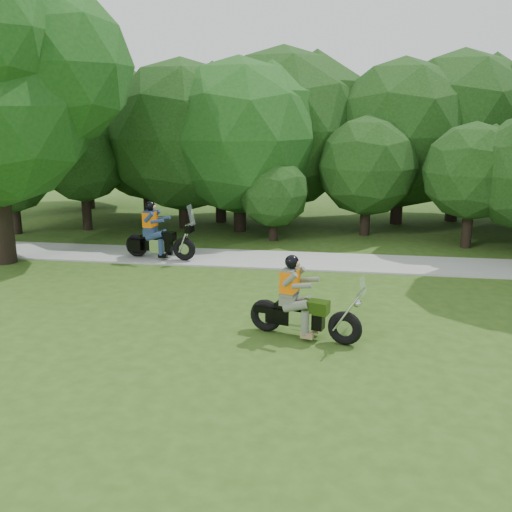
{
  "coord_description": "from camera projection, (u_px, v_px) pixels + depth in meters",
  "views": [
    {
      "loc": [
        0.27,
        -10.23,
        5.02
      ],
      "look_at": [
        -1.94,
        4.88,
        0.97
      ],
      "focal_mm": 40.0,
      "sensor_mm": 36.0,
      "label": 1
    }
  ],
  "objects": [
    {
      "name": "chopper_motorcycle",
      "position": [
        299.0,
        308.0,
        12.59
      ],
      "size": [
        2.58,
        1.15,
        1.87
      ],
      "rotation": [
        0.0,
        0.0,
        -0.28
      ],
      "color": "black",
      "rests_on": "ground"
    },
    {
      "name": "ground",
      "position": [
        318.0,
        371.0,
        11.11
      ],
      "size": [
        100.0,
        100.0,
        0.0
      ],
      "primitive_type": "plane",
      "color": "#2D4C15",
      "rests_on": "ground"
    },
    {
      "name": "touring_motorcycle",
      "position": [
        156.0,
        238.0,
        18.92
      ],
      "size": [
        2.52,
        0.97,
        1.92
      ],
      "rotation": [
        0.0,
        0.0,
        -0.14
      ],
      "color": "black",
      "rests_on": "walkway"
    },
    {
      "name": "walkway",
      "position": [
        328.0,
        262.0,
        18.75
      ],
      "size": [
        60.0,
        2.2,
        0.06
      ],
      "primitive_type": "cube",
      "color": "#979792",
      "rests_on": "ground"
    },
    {
      "name": "tree_line",
      "position": [
        360.0,
        138.0,
        23.96
      ],
      "size": [
        38.96,
        11.86,
        7.54
      ],
      "color": "black",
      "rests_on": "ground"
    }
  ]
}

